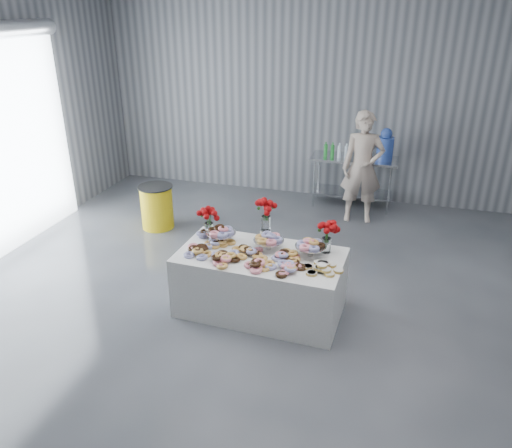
% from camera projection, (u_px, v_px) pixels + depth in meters
% --- Properties ---
extents(ground, '(9.00, 9.00, 0.00)m').
position_uv_depth(ground, '(244.00, 328.00, 5.70)').
color(ground, '#393B40').
rests_on(ground, ground).
extents(room_walls, '(8.04, 9.04, 4.02)m').
position_uv_depth(room_walls, '(216.00, 90.00, 4.75)').
color(room_walls, gray).
rests_on(room_walls, ground).
extents(display_table, '(1.94, 1.08, 0.75)m').
position_uv_depth(display_table, '(260.00, 282.00, 5.89)').
color(display_table, white).
rests_on(display_table, ground).
extents(prep_table, '(1.50, 0.60, 0.90)m').
position_uv_depth(prep_table, '(353.00, 173.00, 8.84)').
color(prep_table, silver).
rests_on(prep_table, ground).
extents(donut_mounds, '(1.84, 0.87, 0.09)m').
position_uv_depth(donut_mounds, '(259.00, 253.00, 5.67)').
color(donut_mounds, '#E1AE52').
rests_on(donut_mounds, display_table).
extents(cake_stand_left, '(0.36, 0.36, 0.17)m').
position_uv_depth(cake_stand_left, '(221.00, 232.00, 5.97)').
color(cake_stand_left, silver).
rests_on(cake_stand_left, display_table).
extents(cake_stand_mid, '(0.36, 0.36, 0.17)m').
position_uv_depth(cake_stand_mid, '(269.00, 239.00, 5.79)').
color(cake_stand_mid, silver).
rests_on(cake_stand_mid, display_table).
extents(cake_stand_right, '(0.36, 0.36, 0.17)m').
position_uv_depth(cake_stand_right, '(311.00, 245.00, 5.65)').
color(cake_stand_right, silver).
rests_on(cake_stand_right, display_table).
extents(danish_pile, '(0.48, 0.48, 0.11)m').
position_uv_depth(danish_pile, '(322.00, 266.00, 5.36)').
color(danish_pile, silver).
rests_on(danish_pile, display_table).
extents(bouquet_left, '(0.26, 0.26, 0.42)m').
position_uv_depth(bouquet_left, '(209.00, 214.00, 6.05)').
color(bouquet_left, white).
rests_on(bouquet_left, display_table).
extents(bouquet_right, '(0.26, 0.26, 0.42)m').
position_uv_depth(bouquet_right, '(327.00, 229.00, 5.67)').
color(bouquet_right, white).
rests_on(bouquet_right, display_table).
extents(bouquet_center, '(0.26, 0.26, 0.57)m').
position_uv_depth(bouquet_center, '(266.00, 212.00, 5.90)').
color(bouquet_center, silver).
rests_on(bouquet_center, display_table).
extents(water_jug, '(0.28, 0.28, 0.55)m').
position_uv_depth(water_jug, '(385.00, 146.00, 8.50)').
color(water_jug, blue).
rests_on(water_jug, prep_table).
extents(drink_bottles, '(0.54, 0.08, 0.27)m').
position_uv_depth(drink_bottles, '(336.00, 150.00, 8.67)').
color(drink_bottles, '#268C33').
rests_on(drink_bottles, prep_table).
extents(person, '(0.73, 0.53, 1.85)m').
position_uv_depth(person, '(362.00, 168.00, 8.13)').
color(person, '#CC8C93').
rests_on(person, ground).
extents(trash_barrel, '(0.56, 0.56, 0.71)m').
position_uv_depth(trash_barrel, '(157.00, 207.00, 8.09)').
color(trash_barrel, yellow).
rests_on(trash_barrel, ground).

